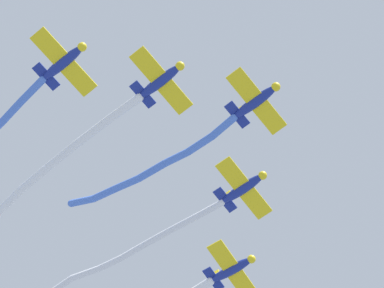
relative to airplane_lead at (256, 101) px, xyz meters
The scene contains 8 objects.
airplane_lead is the anchor object (origin of this frame).
smoke_trail_lead 11.48m from the airplane_lead, ahead, with size 18.54×1.55×3.19m.
airplane_left_wing 8.41m from the airplane_lead, 52.47° to the right, with size 5.15×6.87×1.71m.
smoke_trail_left_wing 22.31m from the airplane_lead, 16.93° to the right, with size 28.12×2.42×2.12m.
airplane_right_wing 8.41m from the airplane_lead, 43.57° to the left, with size 5.19×6.90×1.71m.
smoke_trail_right_wing 22.36m from the airplane_lead, ahead, with size 27.69×6.04×1.64m.
airplane_slot 16.82m from the airplane_lead, 52.48° to the right, with size 5.04×6.78×1.71m.
airplane_trail 16.81m from the airplane_lead, 43.57° to the left, with size 5.20×6.91×1.71m.
Camera 1 is at (-4.20, 22.39, 5.08)m, focal length 78.77 mm.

